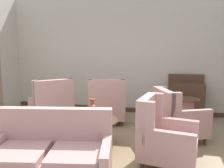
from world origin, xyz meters
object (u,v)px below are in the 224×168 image
at_px(side_table, 187,112).
at_px(porcelain_vase, 92,110).
at_px(coffee_table, 93,125).
at_px(armchair_far_left, 52,106).
at_px(armchair_near_window, 163,137).
at_px(armchair_back_corner, 107,105).
at_px(armchair_beside_settee, 177,119).
at_px(settee, 50,156).
at_px(sideboard, 186,98).

bearing_deg(side_table, porcelain_vase, -147.52).
bearing_deg(coffee_table, armchair_far_left, 144.23).
distance_m(armchair_near_window, armchair_far_left, 2.80).
bearing_deg(armchair_near_window, armchair_back_corner, 46.91).
distance_m(armchair_beside_settee, armchair_near_window, 1.06).
distance_m(porcelain_vase, armchair_back_corner, 1.31).
distance_m(settee, armchair_far_left, 2.42).
height_order(settee, armchair_beside_settee, armchair_beside_settee).
relative_size(side_table, sideboard, 0.66).
relative_size(coffee_table, armchair_beside_settee, 0.81).
bearing_deg(coffee_table, armchair_near_window, -17.28).
xyz_separation_m(porcelain_vase, armchair_near_window, (1.25, -0.43, -0.22)).
height_order(porcelain_vase, armchair_back_corner, armchair_back_corner).
height_order(coffee_table, sideboard, sideboard).
height_order(coffee_table, armchair_far_left, armchair_far_left).
xyz_separation_m(armchair_beside_settee, sideboard, (0.28, 1.54, 0.07)).
xyz_separation_m(armchair_beside_settee, armchair_near_window, (-0.25, -1.03, 0.01)).
bearing_deg(armchair_back_corner, armchair_beside_settee, 140.81).
xyz_separation_m(porcelain_vase, settee, (-0.16, -1.31, -0.27)).
height_order(armchair_back_corner, armchair_near_window, armchair_back_corner).
relative_size(armchair_beside_settee, side_table, 1.50).
bearing_deg(armchair_beside_settee, armchair_far_left, 60.71).
bearing_deg(settee, armchair_back_corner, 77.61).
distance_m(armchair_far_left, side_table, 2.97).
xyz_separation_m(armchair_back_corner, armchair_beside_settee, (1.56, -0.69, -0.01)).
bearing_deg(porcelain_vase, armchair_far_left, 145.25).
relative_size(armchair_back_corner, armchair_beside_settee, 0.98).
bearing_deg(coffee_table, side_table, 34.23).
bearing_deg(coffee_table, porcelain_vase, 118.93).
distance_m(coffee_table, armchair_near_window, 1.28).
distance_m(coffee_table, armchair_far_left, 1.56).
bearing_deg(settee, sideboard, 50.52).
distance_m(armchair_back_corner, armchair_far_left, 1.25).
xyz_separation_m(porcelain_vase, armchair_back_corner, (-0.06, 1.29, -0.22)).
bearing_deg(armchair_beside_settee, settee, 115.21).
relative_size(armchair_beside_settee, sideboard, 1.00).
height_order(porcelain_vase, sideboard, sideboard).
distance_m(porcelain_vase, sideboard, 2.78).
distance_m(armchair_near_window, sideboard, 2.63).
xyz_separation_m(coffee_table, sideboard, (1.74, 2.19, 0.09)).
bearing_deg(sideboard, side_table, -92.82).
bearing_deg(sideboard, settee, -119.26).
bearing_deg(settee, armchair_far_left, 106.19).
xyz_separation_m(coffee_table, settee, (-0.19, -1.26, -0.02)).
relative_size(settee, armchair_near_window, 1.62).
distance_m(side_table, sideboard, 1.05).
bearing_deg(coffee_table, sideboard, 51.53).
bearing_deg(armchair_back_corner, settee, 72.64).
xyz_separation_m(armchair_back_corner, sideboard, (1.83, 0.85, 0.06)).
height_order(coffee_table, armchair_beside_settee, armchair_beside_settee).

